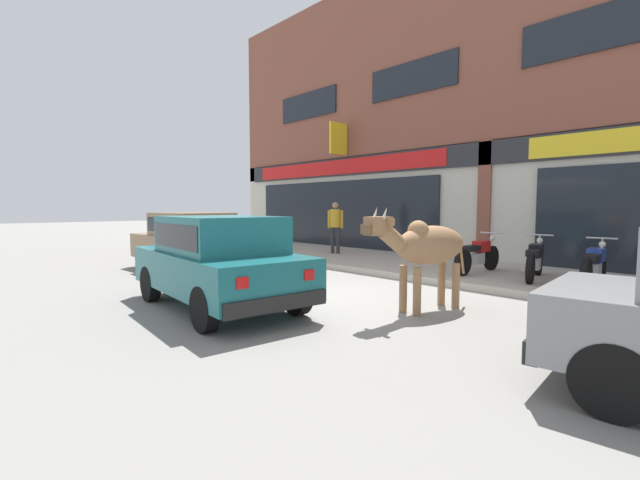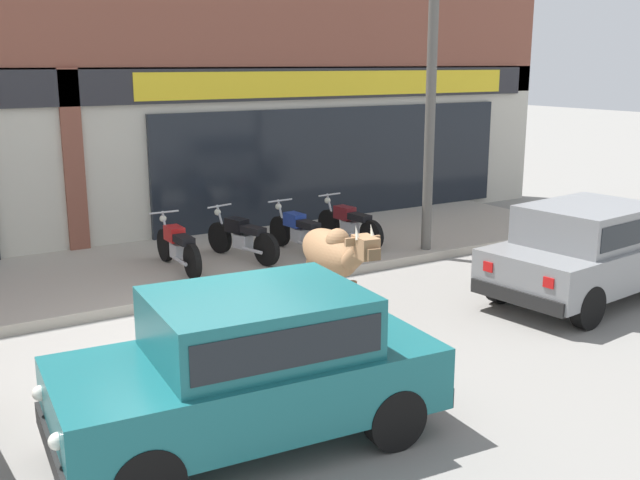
# 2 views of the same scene
# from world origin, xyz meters

# --- Properties ---
(ground_plane) EXTENTS (90.00, 90.00, 0.00)m
(ground_plane) POSITION_xyz_m (0.00, 0.00, 0.00)
(ground_plane) COLOR gray
(sidewalk) EXTENTS (19.00, 3.70, 0.15)m
(sidewalk) POSITION_xyz_m (0.00, 4.05, 0.08)
(sidewalk) COLOR #A8A093
(sidewalk) RESTS_ON ground
(shop_building) EXTENTS (23.00, 1.40, 9.28)m
(shop_building) POSITION_xyz_m (-0.00, 6.16, 4.42)
(shop_building) COLOR brown
(shop_building) RESTS_ON ground
(cow) EXTENTS (0.75, 2.14, 1.61)m
(cow) POSITION_xyz_m (1.89, 0.27, 1.01)
(cow) COLOR #936B47
(cow) RESTS_ON ground
(car_1) EXTENTS (3.71, 1.87, 1.46)m
(car_1) POSITION_xyz_m (-0.44, -1.97, 0.81)
(car_1) COLOR black
(car_1) RESTS_ON ground
(car_2) EXTENTS (3.74, 1.98, 1.46)m
(car_2) POSITION_xyz_m (5.80, -0.75, 0.81)
(car_2) COLOR black
(car_2) RESTS_ON ground
(motorcycle_0) EXTENTS (0.52, 1.81, 0.88)m
(motorcycle_0) POSITION_xyz_m (1.02, 3.60, 0.54)
(motorcycle_0) COLOR black
(motorcycle_0) RESTS_ON sidewalk
(motorcycle_1) EXTENTS (0.67, 1.78, 0.88)m
(motorcycle_1) POSITION_xyz_m (2.21, 3.64, 0.54)
(motorcycle_1) COLOR black
(motorcycle_1) RESTS_ON sidewalk
(motorcycle_2) EXTENTS (0.52, 1.81, 0.88)m
(motorcycle_2) POSITION_xyz_m (3.28, 3.52, 0.54)
(motorcycle_2) COLOR black
(motorcycle_2) RESTS_ON sidewalk
(motorcycle_3) EXTENTS (0.52, 1.81, 0.88)m
(motorcycle_3) POSITION_xyz_m (4.41, 3.57, 0.54)
(motorcycle_3) COLOR black
(motorcycle_3) RESTS_ON sidewalk
(utility_pole) EXTENTS (0.18, 0.18, 5.05)m
(utility_pole) POSITION_xyz_m (5.38, 2.50, 2.68)
(utility_pole) COLOR #595651
(utility_pole) RESTS_ON sidewalk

